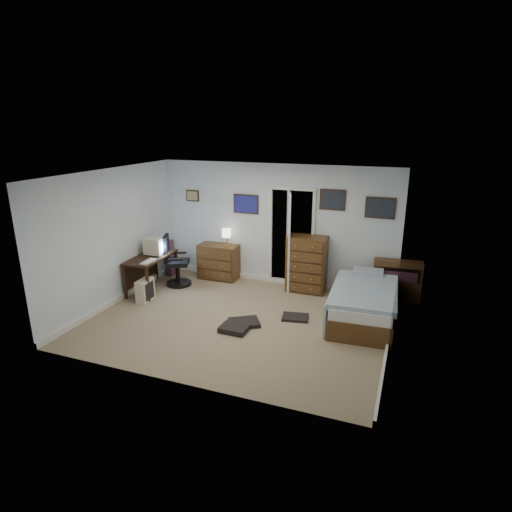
% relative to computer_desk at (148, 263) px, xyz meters
% --- Properties ---
extents(floor, '(5.00, 4.00, 0.02)m').
position_rel_computer_desk_xyz_m(floor, '(2.29, -0.70, -0.56)').
color(floor, tan).
rests_on(floor, ground).
extents(computer_desk, '(0.64, 1.27, 0.72)m').
position_rel_computer_desk_xyz_m(computer_desk, '(0.00, 0.00, 0.00)').
color(computer_desk, black).
rests_on(computer_desk, floor).
extents(crt_monitor, '(0.39, 0.36, 0.34)m').
position_rel_computer_desk_xyz_m(crt_monitor, '(0.11, 0.15, 0.34)').
color(crt_monitor, beige).
rests_on(crt_monitor, computer_desk).
extents(keyboard, '(0.16, 0.39, 0.02)m').
position_rel_computer_desk_xyz_m(keyboard, '(0.27, -0.35, 0.18)').
color(keyboard, beige).
rests_on(keyboard, computer_desk).
extents(pc_tower, '(0.22, 0.41, 0.43)m').
position_rel_computer_desk_xyz_m(pc_tower, '(0.29, -0.55, -0.34)').
color(pc_tower, beige).
rests_on(pc_tower, floor).
extents(office_chair, '(0.68, 0.68, 1.08)m').
position_rel_computer_desk_xyz_m(office_chair, '(0.39, 0.40, -0.14)').
color(office_chair, black).
rests_on(office_chair, floor).
extents(media_stack, '(0.17, 0.17, 0.81)m').
position_rel_computer_desk_xyz_m(media_stack, '(-0.03, 0.87, -0.15)').
color(media_stack, maroon).
rests_on(media_stack, floor).
extents(low_dresser, '(0.86, 0.44, 0.76)m').
position_rel_computer_desk_xyz_m(low_dresser, '(1.07, 1.08, -0.17)').
color(low_dresser, '#56381B').
rests_on(low_dresser, floor).
extents(table_lamp, '(0.19, 0.19, 0.37)m').
position_rel_computer_desk_xyz_m(table_lamp, '(1.27, 1.08, 0.48)').
color(table_lamp, gold).
rests_on(table_lamp, low_dresser).
extents(doorway, '(0.96, 1.12, 2.05)m').
position_rel_computer_desk_xyz_m(doorway, '(2.63, 1.57, 0.45)').
color(doorway, black).
rests_on(doorway, floor).
extents(tall_dresser, '(0.78, 0.47, 1.13)m').
position_rel_computer_desk_xyz_m(tall_dresser, '(3.03, 1.05, 0.02)').
color(tall_dresser, '#56381B').
rests_on(tall_dresser, floor).
extents(headboard_bookcase, '(0.90, 0.28, 0.80)m').
position_rel_computer_desk_xyz_m(headboard_bookcase, '(4.76, 1.17, -0.13)').
color(headboard_bookcase, '#56381B').
rests_on(headboard_bookcase, floor).
extents(bed, '(1.16, 2.04, 0.65)m').
position_rel_computer_desk_xyz_m(bed, '(4.27, 0.12, -0.24)').
color(bed, '#56381B').
rests_on(bed, floor).
extents(wall_posters, '(4.38, 0.04, 0.60)m').
position_rel_computer_desk_xyz_m(wall_posters, '(2.85, 1.28, 1.20)').
color(wall_posters, '#331E11').
rests_on(wall_posters, floor).
extents(floor_clutter, '(1.32, 1.19, 0.09)m').
position_rel_computer_desk_xyz_m(floor_clutter, '(2.56, -0.83, -0.52)').
color(floor_clutter, black).
rests_on(floor_clutter, floor).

